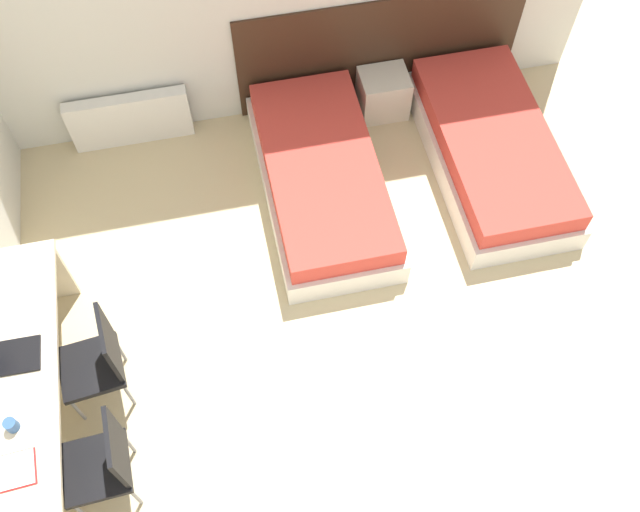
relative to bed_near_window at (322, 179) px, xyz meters
The scene contains 11 objects.
headboard_panel 1.34m from the bed_near_window, 54.25° to the left, with size 2.60×0.03×1.09m.
bed_near_window is the anchor object (origin of this frame).
bed_near_door 1.52m from the bed_near_window, ahead, with size 0.98×2.04×0.44m.
nightstand 1.13m from the bed_near_window, 47.84° to the left, with size 0.44×0.37×0.43m.
radiator 1.82m from the bed_near_window, 147.78° to the left, with size 1.07×0.12×0.52m.
desk 2.96m from the bed_near_window, 142.88° to the right, with size 0.50×2.49×0.76m.
chair_near_laptop 2.37m from the bed_near_window, 143.34° to the right, with size 0.47×0.47×0.93m.
chair_near_notebook 2.86m from the bed_near_window, 131.68° to the right, with size 0.44×0.44×0.93m.
laptop 2.86m from the bed_near_window, 149.97° to the right, with size 0.36×0.26×0.37m.
open_notebook 3.26m from the bed_near_window, 137.87° to the right, with size 0.32×0.24×0.02m.
mug 3.07m from the bed_near_window, 141.51° to the right, with size 0.08×0.08×0.09m.
Camera 1 is at (-0.57, -0.20, 5.07)m, focal length 40.00 mm.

